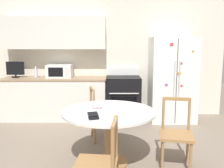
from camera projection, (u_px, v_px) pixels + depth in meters
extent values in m
cube|color=silver|center=(107.00, 58.00, 5.60)|extent=(5.20, 0.10, 2.60)
cube|color=silver|center=(54.00, 33.00, 5.30)|extent=(2.18, 0.34, 0.68)
cube|color=silver|center=(55.00, 99.00, 5.39)|extent=(2.18, 0.62, 0.86)
cube|color=#997A5B|center=(54.00, 78.00, 5.32)|extent=(2.20, 0.64, 0.03)
cube|color=white|center=(172.00, 79.00, 5.25)|extent=(0.92, 0.73, 1.75)
cube|color=#333333|center=(176.00, 82.00, 4.88)|extent=(0.01, 0.01, 1.68)
cylinder|color=silver|center=(174.00, 80.00, 4.86)|extent=(0.02, 0.02, 0.73)
cylinder|color=silver|center=(179.00, 80.00, 4.86)|extent=(0.02, 0.02, 0.73)
cube|color=orange|center=(179.00, 74.00, 4.85)|extent=(0.07, 0.01, 0.05)
cube|color=orange|center=(193.00, 51.00, 4.78)|extent=(0.04, 0.01, 0.03)
cube|color=purple|center=(166.00, 85.00, 4.89)|extent=(0.06, 0.01, 0.05)
cube|color=red|center=(181.00, 86.00, 4.89)|extent=(0.05, 0.01, 0.04)
cube|color=red|center=(181.00, 63.00, 4.82)|extent=(0.05, 0.01, 0.04)
cube|color=red|center=(172.00, 44.00, 4.76)|extent=(0.07, 0.02, 0.05)
cube|color=black|center=(123.00, 98.00, 5.36)|extent=(0.71, 0.64, 0.90)
cube|color=black|center=(124.00, 106.00, 5.05)|extent=(0.51, 0.01, 0.40)
cylinder|color=silver|center=(124.00, 94.00, 4.98)|extent=(0.59, 0.02, 0.02)
cube|color=black|center=(123.00, 77.00, 5.28)|extent=(0.71, 0.64, 0.02)
cube|color=white|center=(122.00, 71.00, 5.56)|extent=(0.71, 0.06, 0.16)
cube|color=white|center=(60.00, 71.00, 5.34)|extent=(0.52, 0.39, 0.27)
cube|color=black|center=(55.00, 72.00, 5.14)|extent=(0.30, 0.01, 0.19)
cube|color=silver|center=(67.00, 72.00, 5.14)|extent=(0.10, 0.01, 0.19)
cylinder|color=black|center=(15.00, 77.00, 5.32)|extent=(0.16, 0.16, 0.02)
cylinder|color=black|center=(15.00, 76.00, 5.32)|extent=(0.03, 0.03, 0.04)
cube|color=black|center=(15.00, 68.00, 5.29)|extent=(0.37, 0.05, 0.28)
cylinder|color=silver|center=(36.00, 73.00, 5.35)|extent=(0.08, 0.08, 0.18)
cylinder|color=silver|center=(35.00, 67.00, 5.33)|extent=(0.03, 0.03, 0.07)
cylinder|color=#262626|center=(35.00, 65.00, 5.32)|extent=(0.03, 0.03, 0.01)
cylinder|color=white|center=(108.00, 112.00, 3.30)|extent=(1.24, 1.24, 0.03)
cylinder|color=#9E7042|center=(108.00, 138.00, 3.36)|extent=(0.11, 0.11, 0.69)
cylinder|color=#9E7042|center=(109.00, 162.00, 3.42)|extent=(0.52, 0.52, 0.03)
cube|color=#9E7042|center=(103.00, 115.00, 4.23)|extent=(0.50, 0.50, 0.04)
cylinder|color=#9E7042|center=(111.00, 123.00, 4.47)|extent=(0.04, 0.04, 0.41)
cylinder|color=#9E7042|center=(115.00, 130.00, 4.14)|extent=(0.04, 0.04, 0.41)
cylinder|color=#9E7042|center=(92.00, 125.00, 4.39)|extent=(0.04, 0.04, 0.41)
cylinder|color=#9E7042|center=(95.00, 132.00, 4.06)|extent=(0.04, 0.04, 0.41)
cylinder|color=#9E7042|center=(91.00, 99.00, 4.31)|extent=(0.04, 0.04, 0.45)
cylinder|color=#9E7042|center=(93.00, 104.00, 3.98)|extent=(0.04, 0.04, 0.45)
cube|color=#9E7042|center=(92.00, 89.00, 4.11)|extent=(0.11, 0.34, 0.04)
cube|color=#9E7042|center=(95.00, 165.00, 2.48)|extent=(0.46, 0.46, 0.04)
cylinder|color=#9E7042|center=(112.00, 150.00, 2.25)|extent=(0.04, 0.04, 0.45)
cylinder|color=#9E7042|center=(116.00, 136.00, 2.59)|extent=(0.04, 0.04, 0.45)
cube|color=#9E7042|center=(114.00, 123.00, 2.38)|extent=(0.07, 0.35, 0.04)
cube|color=#9E7042|center=(176.00, 135.00, 3.28)|extent=(0.49, 0.49, 0.04)
cylinder|color=#9E7042|center=(190.00, 158.00, 3.12)|extent=(0.04, 0.04, 0.41)
cylinder|color=#9E7042|center=(162.00, 156.00, 3.18)|extent=(0.04, 0.04, 0.41)
cylinder|color=#9E7042|center=(187.00, 147.00, 3.45)|extent=(0.04, 0.04, 0.41)
cylinder|color=#9E7042|center=(162.00, 145.00, 3.52)|extent=(0.04, 0.04, 0.41)
cylinder|color=#9E7042|center=(189.00, 114.00, 3.39)|extent=(0.04, 0.04, 0.45)
cylinder|color=#9E7042|center=(163.00, 113.00, 3.45)|extent=(0.04, 0.04, 0.45)
cube|color=#9E7042|center=(176.00, 99.00, 3.39)|extent=(0.35, 0.10, 0.04)
cylinder|color=silver|center=(105.00, 108.00, 3.28)|extent=(0.09, 0.09, 0.08)
cylinder|color=red|center=(105.00, 109.00, 3.28)|extent=(0.08, 0.08, 0.04)
cylinder|color=pink|center=(98.00, 107.00, 3.40)|extent=(0.16, 0.10, 0.05)
cube|color=black|center=(93.00, 118.00, 2.95)|extent=(0.14, 0.13, 0.03)
cube|color=black|center=(93.00, 115.00, 2.97)|extent=(0.14, 0.13, 0.06)
cube|color=white|center=(124.00, 114.00, 3.15)|extent=(0.28, 0.34, 0.01)
cube|color=beige|center=(124.00, 113.00, 3.14)|extent=(0.26, 0.33, 0.01)
cube|color=silver|center=(124.00, 113.00, 3.14)|extent=(0.23, 0.31, 0.01)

